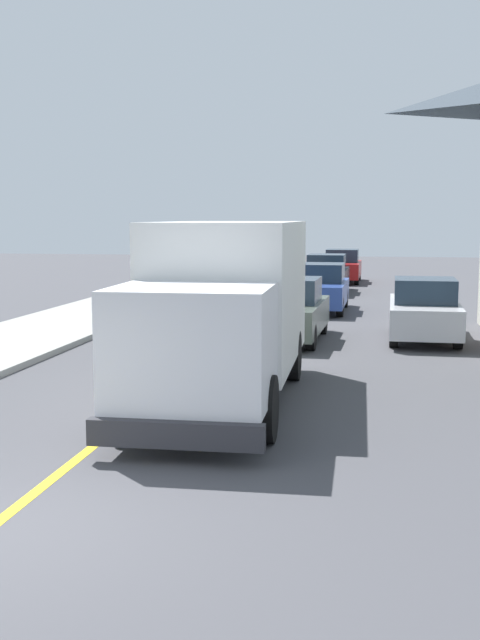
{
  "coord_description": "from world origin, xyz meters",
  "views": [
    {
      "loc": [
        4.03,
        -7.37,
        3.28
      ],
      "look_at": [
        1.49,
        6.87,
        1.4
      ],
      "focal_mm": 44.43,
      "sensor_mm": 36.0,
      "label": 1
    }
  ],
  "objects_px": {
    "parked_car_far": "(326,274)",
    "parked_car_furthest": "(342,267)",
    "box_truck": "(225,303)",
    "parked_van_across": "(424,311)",
    "parked_car_near": "(288,311)",
    "parked_car_mid": "(320,289)"
  },
  "relations": [
    {
      "from": "parked_car_far",
      "to": "parked_car_furthest",
      "type": "distance_m",
      "value": 5.67
    },
    {
      "from": "box_truck",
      "to": "parked_car_far",
      "type": "xyz_separation_m",
      "value": [
        0.38,
        21.02,
        -0.97
      ]
    },
    {
      "from": "box_truck",
      "to": "parked_van_across",
      "type": "distance_m",
      "value": 8.83
    },
    {
      "from": "parked_car_near",
      "to": "parked_van_across",
      "type": "bearing_deg",
      "value": 11.47
    },
    {
      "from": "parked_car_furthest",
      "to": "parked_car_near",
      "type": "bearing_deg",
      "value": -91.41
    },
    {
      "from": "box_truck",
      "to": "parked_van_across",
      "type": "height_order",
      "value": "box_truck"
    },
    {
      "from": "parked_car_near",
      "to": "parked_van_across",
      "type": "xyz_separation_m",
      "value": [
        3.58,
        0.73,
        0.0
      ]
    },
    {
      "from": "box_truck",
      "to": "parked_car_far",
      "type": "height_order",
      "value": "box_truck"
    },
    {
      "from": "box_truck",
      "to": "parked_van_across",
      "type": "bearing_deg",
      "value": 63.66
    },
    {
      "from": "parked_car_far",
      "to": "parked_car_furthest",
      "type": "xyz_separation_m",
      "value": [
        0.42,
        5.66,
        0.0
      ]
    },
    {
      "from": "parked_car_near",
      "to": "parked_car_mid",
      "type": "xyz_separation_m",
      "value": [
        0.33,
        6.82,
        0.0
      ]
    },
    {
      "from": "box_truck",
      "to": "parked_car_furthest",
      "type": "distance_m",
      "value": 26.71
    },
    {
      "from": "box_truck",
      "to": "parked_car_furthest",
      "type": "bearing_deg",
      "value": 88.3
    },
    {
      "from": "box_truck",
      "to": "parked_car_furthest",
      "type": "xyz_separation_m",
      "value": [
        0.79,
        26.68,
        -0.97
      ]
    },
    {
      "from": "parked_car_near",
      "to": "parked_car_mid",
      "type": "distance_m",
      "value": 6.83
    },
    {
      "from": "parked_car_mid",
      "to": "parked_car_near",
      "type": "bearing_deg",
      "value": -92.79
    },
    {
      "from": "parked_car_mid",
      "to": "parked_car_far",
      "type": "xyz_separation_m",
      "value": [
        -0.27,
        7.06,
        0.0
      ]
    },
    {
      "from": "parked_car_mid",
      "to": "parked_car_far",
      "type": "bearing_deg",
      "value": 92.17
    },
    {
      "from": "parked_car_far",
      "to": "parked_van_across",
      "type": "relative_size",
      "value": 1.0
    },
    {
      "from": "parked_van_across",
      "to": "parked_car_furthest",
      "type": "bearing_deg",
      "value": 99.37
    },
    {
      "from": "parked_car_far",
      "to": "parked_van_across",
      "type": "bearing_deg",
      "value": -75.02
    },
    {
      "from": "box_truck",
      "to": "parked_van_across",
      "type": "xyz_separation_m",
      "value": [
        3.9,
        7.87,
        -0.97
      ]
    }
  ]
}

